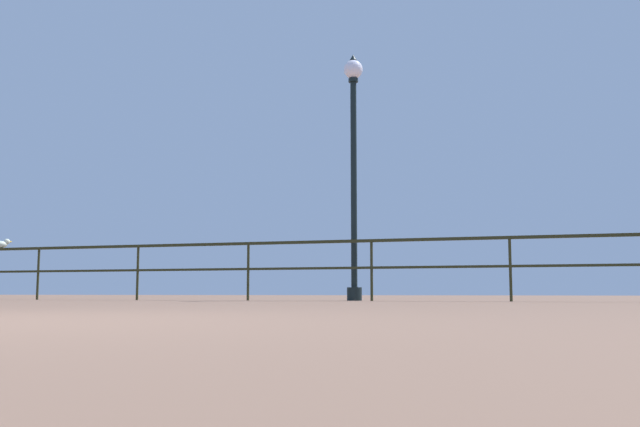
# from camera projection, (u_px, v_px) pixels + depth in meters

# --- Properties ---
(pier_railing) EXTENTS (25.98, 0.05, 0.99)m
(pier_railing) POSITION_uv_depth(u_px,v_px,m) (371.00, 255.00, 11.47)
(pier_railing) COLOR #292A14
(pier_railing) RESTS_ON ground_plane
(lamppost_center) EXTENTS (0.33, 0.33, 4.21)m
(lamppost_center) POSITION_uv_depth(u_px,v_px,m) (354.00, 150.00, 12.09)
(lamppost_center) COLOR black
(lamppost_center) RESTS_ON ground_plane
(seagull_on_rail) EXTENTS (0.26, 0.36, 0.18)m
(seagull_on_rail) POSITION_uv_depth(u_px,v_px,m) (2.00, 244.00, 13.81)
(seagull_on_rail) COLOR silver
(seagull_on_rail) RESTS_ON pier_railing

